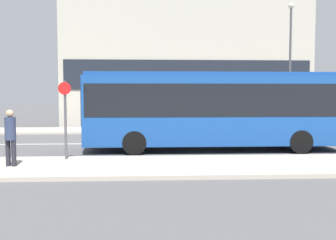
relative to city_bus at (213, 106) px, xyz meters
name	(u,v)px	position (x,y,z in m)	size (l,w,h in m)	color
ground_plane	(123,144)	(-4.04, 2.29, -1.91)	(120.00, 120.00, 0.00)	#4F4F51
sidewalk_near	(110,167)	(-4.04, -3.96, -1.84)	(44.00, 3.50, 0.13)	#B2A899
sidewalk_far	(130,130)	(-4.04, 8.54, -1.84)	(44.00, 3.50, 0.13)	#B2A899
lane_centerline	(123,144)	(-4.04, 2.29, -1.90)	(41.80, 0.16, 0.01)	silver
apartment_block_left_tower	(184,38)	(0.14, 14.96, 5.13)	(19.11, 6.41, 14.09)	#B7B2A3
city_bus	(213,106)	(0.00, 0.00, 0.00)	(10.93, 2.65, 3.32)	#194793
parked_car_0	(333,124)	(8.12, 5.59, -1.24)	(4.09, 1.77, 1.43)	silver
pedestrian_near_stop	(10,134)	(-7.16, -4.04, -0.75)	(0.34, 0.34, 1.80)	#23232D
bus_stop_sign	(65,114)	(-5.70, -2.85, -0.17)	(0.44, 0.12, 2.75)	#4C4C51
street_lamp	(290,55)	(6.15, 7.40, 3.02)	(0.36, 0.36, 8.01)	#4C4C51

